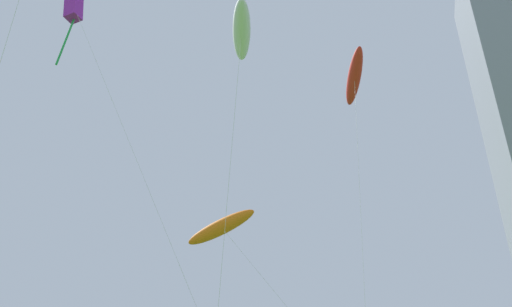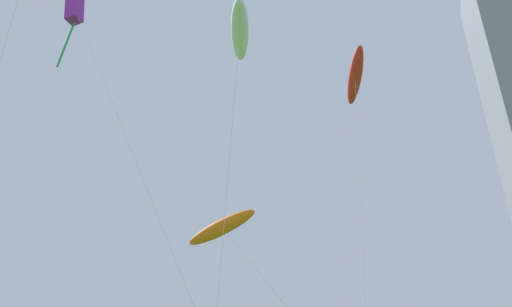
% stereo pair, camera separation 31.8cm
% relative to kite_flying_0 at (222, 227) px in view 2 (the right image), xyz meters
% --- Properties ---
extents(kite_flying_0, '(10.49, 5.10, 11.10)m').
position_rel_kite_flying_0_xyz_m(kite_flying_0, '(0.00, 0.00, 0.00)').
color(kite_flying_0, silver).
rests_on(kite_flying_0, ground).
extents(kite_flying_1, '(12.15, 2.36, 22.44)m').
position_rel_kite_flying_0_xyz_m(kite_flying_1, '(-6.68, -4.79, 11.28)').
color(kite_flying_1, silver).
rests_on(kite_flying_1, ground).
extents(kite_flying_4, '(3.37, 4.84, 16.30)m').
position_rel_kite_flying_0_xyz_m(kite_flying_4, '(3.30, -5.86, 5.73)').
color(kite_flying_4, silver).
rests_on(kite_flying_4, ground).
extents(kite_flying_5, '(2.06, 5.12, 19.77)m').
position_rel_kite_flying_0_xyz_m(kite_flying_5, '(6.33, 2.74, 8.65)').
color(kite_flying_5, silver).
rests_on(kite_flying_5, ground).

